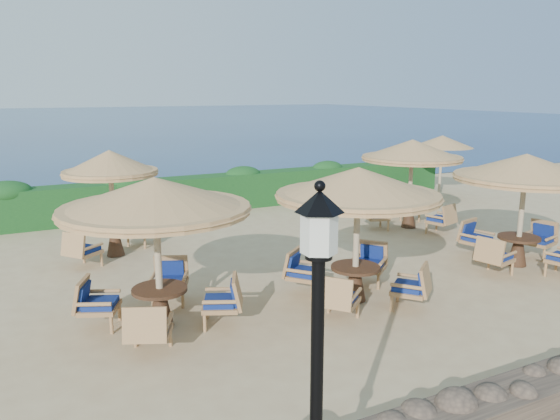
% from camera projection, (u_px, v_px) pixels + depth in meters
% --- Properties ---
extents(ground, '(120.00, 120.00, 0.00)m').
position_uv_depth(ground, '(343.00, 265.00, 12.97)').
color(ground, tan).
rests_on(ground, ground).
extents(sea, '(160.00, 160.00, 0.00)m').
position_uv_depth(sea, '(57.00, 121.00, 73.92)').
color(sea, '#0C224F').
rests_on(sea, ground).
extents(hedge, '(18.00, 0.90, 1.20)m').
position_uv_depth(hedge, '(230.00, 191.00, 19.11)').
color(hedge, '#143F19').
rests_on(hedge, ground).
extents(lamp_post, '(0.44, 0.44, 3.31)m').
position_uv_depth(lamp_post, '(316.00, 395.00, 4.60)').
color(lamp_post, black).
rests_on(lamp_post, ground).
extents(extra_parasol, '(2.30, 2.30, 2.41)m').
position_uv_depth(extra_parasol, '(442.00, 142.00, 20.49)').
color(extra_parasol, tan).
rests_on(extra_parasol, ground).
extents(cafe_set_0, '(3.25, 3.25, 2.65)m').
position_uv_depth(cafe_set_0, '(156.00, 220.00, 9.20)').
color(cafe_set_0, tan).
rests_on(cafe_set_0, ground).
extents(cafe_set_1, '(3.17, 3.17, 2.65)m').
position_uv_depth(cafe_set_1, '(357.00, 206.00, 10.37)').
color(cafe_set_1, tan).
rests_on(cafe_set_1, ground).
extents(cafe_set_2, '(3.22, 3.22, 2.65)m').
position_uv_depth(cafe_set_2, '(524.00, 186.00, 12.53)').
color(cafe_set_2, tan).
rests_on(cafe_set_2, ground).
extents(cafe_set_3, '(2.64, 2.31, 2.65)m').
position_uv_depth(cafe_set_3, '(111.00, 181.00, 13.30)').
color(cafe_set_3, tan).
rests_on(cafe_set_3, ground).
extents(cafe_set_4, '(2.97, 2.97, 2.65)m').
position_uv_depth(cafe_set_4, '(411.00, 163.00, 16.11)').
color(cafe_set_4, tan).
rests_on(cafe_set_4, ground).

